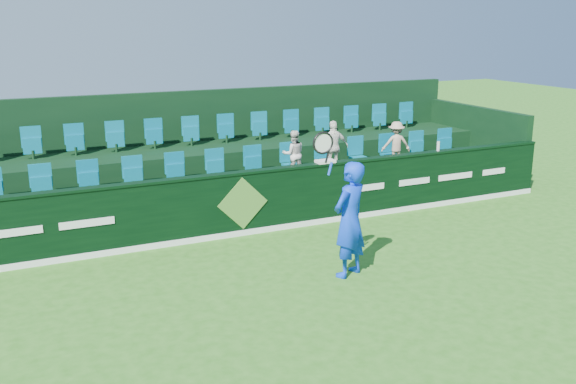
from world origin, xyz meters
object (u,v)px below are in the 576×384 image
towel (325,161)px  drinks_bottle (438,146)px  spectator_left (294,154)px  spectator_middle (333,147)px  tennis_player (349,219)px  spectator_right (396,144)px

towel → drinks_bottle: size_ratio=1.77×
spectator_left → spectator_middle: (1.05, 0.00, 0.08)m
towel → tennis_player: bearing=-110.6°
tennis_player → spectator_left: bearing=77.9°
spectator_right → drinks_bottle: spectator_right is taller
tennis_player → spectator_middle: (1.91, 4.00, 0.39)m
spectator_middle → spectator_right: spectator_middle is taller
spectator_middle → towel: (-0.83, -1.12, -0.05)m
spectator_left → tennis_player: bearing=90.7°
tennis_player → spectator_right: bearing=47.2°
spectator_left → towel: size_ratio=2.73×
tennis_player → spectator_left: tennis_player is taller
spectator_right → spectator_left: bearing=20.2°
spectator_right → tennis_player: bearing=67.4°
spectator_middle → tennis_player: bearing=76.3°
spectator_middle → spectator_right: size_ratio=1.12×
tennis_player → drinks_bottle: (4.12, 2.88, 0.43)m
tennis_player → spectator_middle: bearing=64.4°
tennis_player → spectator_right: 5.46m
spectator_left → towel: bearing=114.2°
spectator_middle → towel: size_ratio=3.11×
spectator_middle → towel: 1.39m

